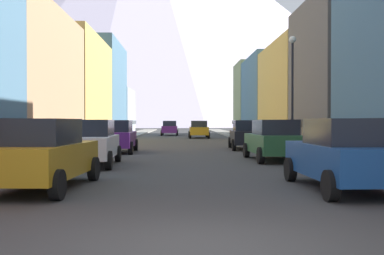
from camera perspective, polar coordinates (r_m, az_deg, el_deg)
The scene contains 24 objects.
ground_plane at distance 6.25m, azimuth 1.35°, elevation -15.15°, with size 400.00×400.00×0.00m, color #383838.
sidewalk_left at distance 41.46m, azimuth -9.74°, elevation -1.50°, with size 2.50×100.00×0.15m, color gray.
sidewalk_right at distance 41.55m, azimuth 7.59°, elevation -1.49°, with size 2.50×100.00×0.15m, color gray.
storefront_left_2 at distance 29.75m, azimuth -22.02°, elevation 5.38°, with size 6.67×12.67×8.57m.
storefront_left_3 at distance 42.96m, azimuth -17.64°, elevation 4.46°, with size 9.73×13.42×9.32m.
storefront_left_4 at distance 55.93m, azimuth -13.35°, elevation 4.51°, with size 8.82×13.25×11.10m.
storefront_left_5 at distance 68.20m, azimuth -11.75°, elevation 1.93°, with size 10.20×10.80×6.45m.
storefront_right_2 at distance 31.01m, azimuth 22.90°, elevation 5.82°, with size 10.17×8.74×9.26m.
storefront_right_3 at distance 40.88m, azimuth 15.32°, elevation 4.04°, with size 8.28×12.75×8.43m.
storefront_right_4 at distance 53.45m, azimuth 12.34°, elevation 3.63°, with size 10.20×12.17×9.09m.
storefront_right_5 at distance 63.45m, azimuth 8.37°, elevation 3.48°, with size 6.38×8.19×9.77m.
car_left_0 at distance 12.01m, azimuth -18.48°, elevation -3.15°, with size 2.25×4.48×1.78m.
car_left_1 at distance 17.98m, azimuth -12.73°, elevation -1.84°, with size 2.21×4.47×1.78m.
car_left_2 at distance 25.05m, azimuth -9.52°, elevation -1.10°, with size 2.13×4.43×1.78m.
car_right_0 at distance 11.91m, azimuth 18.68°, elevation -3.18°, with size 2.13×4.43×1.78m.
car_right_1 at distance 20.10m, azimuth 10.29°, elevation -1.56°, with size 2.17×4.45×1.78m.
car_right_2 at distance 27.98m, azimuth 6.94°, elevation -0.90°, with size 2.23×4.48×1.78m.
car_driving_0 at distance 55.48m, azimuth -2.83°, elevation -0.06°, with size 2.06×4.40×1.78m.
car_driving_1 at distance 46.60m, azimuth 0.85°, elevation -0.22°, with size 2.06×4.40×1.78m.
trash_bin_right at distance 17.06m, azimuth 21.48°, elevation -2.87°, with size 0.59×0.59×0.98m.
potted_plant_0 at distance 26.75m, azimuth 14.36°, elevation -1.74°, with size 0.49×0.49×0.80m.
pedestrian_1 at distance 18.61m, azimuth -20.15°, elevation -1.92°, with size 0.36×0.36×1.54m.
streetlamp_right at distance 23.46m, azimuth 12.53°, elevation 6.32°, with size 0.36×0.36×5.86m.
mountain_backdrop at distance 274.79m, azimuth -6.47°, elevation 14.45°, with size 304.74×304.74×133.38m, color silver.
Camera 1 is at (-0.30, -6.00, 1.71)m, focal length 42.34 mm.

